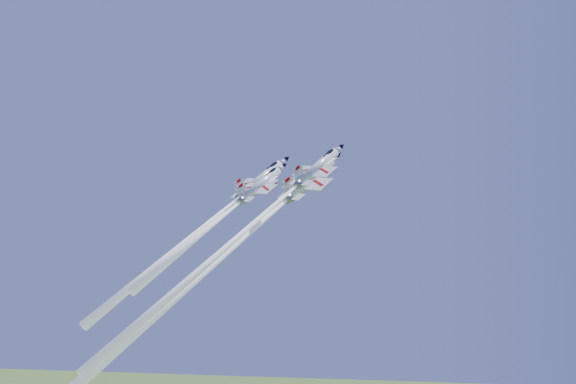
% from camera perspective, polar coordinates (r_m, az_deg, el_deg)
% --- Properties ---
extents(jet_lead, '(36.03, 47.63, 54.59)m').
position_cam_1_polar(jet_lead, '(114.63, -6.25, -6.07)').
color(jet_lead, white).
extents(jet_left, '(25.68, 33.25, 37.51)m').
position_cam_1_polar(jet_left, '(122.38, -7.44, -3.04)').
color(jet_left, white).
extents(jet_right, '(29.20, 38.55, 44.15)m').
position_cam_1_polar(jet_right, '(108.61, -4.26, -3.82)').
color(jet_right, white).
extents(jet_slot, '(19.77, 25.28, 28.25)m').
position_cam_1_polar(jet_slot, '(118.13, -6.02, -2.30)').
color(jet_slot, white).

